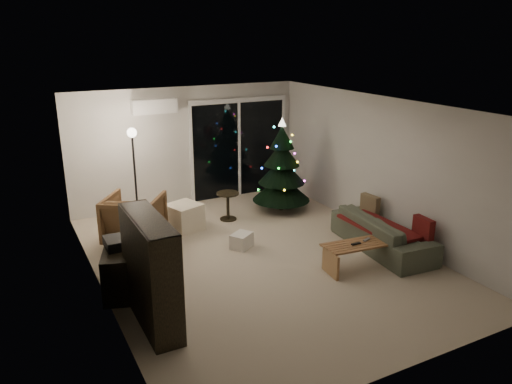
% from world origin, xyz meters
% --- Properties ---
extents(room, '(6.50, 7.51, 2.60)m').
position_xyz_m(room, '(0.46, 1.49, 1.02)').
color(room, beige).
rests_on(room, ground).
extents(bookshelf, '(0.44, 1.44, 1.42)m').
position_xyz_m(bookshelf, '(-2.25, -1.03, 0.71)').
color(bookshelf, black).
rests_on(bookshelf, floor).
extents(media_cabinet, '(0.71, 1.13, 0.66)m').
position_xyz_m(media_cabinet, '(-2.25, 0.01, 0.33)').
color(media_cabinet, black).
rests_on(media_cabinet, floor).
extents(stereo, '(0.34, 0.40, 0.14)m').
position_xyz_m(stereo, '(-2.25, 0.01, 0.74)').
color(stereo, black).
rests_on(stereo, media_cabinet).
extents(armchair, '(1.31, 1.31, 0.87)m').
position_xyz_m(armchair, '(-1.61, 1.64, 0.43)').
color(armchair, brown).
rests_on(armchair, floor).
extents(ottoman, '(0.71, 0.71, 0.50)m').
position_xyz_m(ottoman, '(-0.65, 1.77, 0.25)').
color(ottoman, '#ECE2C7').
rests_on(ottoman, floor).
extents(cardboard_box_a, '(0.52, 0.46, 0.31)m').
position_xyz_m(cardboard_box_a, '(-1.67, 0.21, 0.15)').
color(cardboard_box_a, white).
rests_on(cardboard_box_a, floor).
extents(cardboard_box_b, '(0.46, 0.43, 0.26)m').
position_xyz_m(cardboard_box_b, '(-0.06, 0.53, 0.13)').
color(cardboard_box_b, white).
rests_on(cardboard_box_b, floor).
extents(side_table, '(0.55, 0.55, 0.56)m').
position_xyz_m(side_table, '(0.30, 1.88, 0.28)').
color(side_table, black).
rests_on(side_table, floor).
extents(floor_lamp, '(0.29, 0.29, 1.84)m').
position_xyz_m(floor_lamp, '(-1.36, 2.39, 0.92)').
color(floor_lamp, black).
rests_on(floor_lamp, floor).
extents(sofa, '(0.97, 2.11, 0.60)m').
position_xyz_m(sofa, '(2.05, -0.63, 0.30)').
color(sofa, '#545B4B').
rests_on(sofa, floor).
extents(sofa_throw, '(0.64, 1.48, 0.05)m').
position_xyz_m(sofa_throw, '(1.95, -0.63, 0.43)').
color(sofa_throw, '#58191F').
rests_on(sofa_throw, sofa).
extents(cushion_a, '(0.15, 0.40, 0.39)m').
position_xyz_m(cushion_a, '(2.30, 0.02, 0.54)').
color(cushion_a, olive).
rests_on(cushion_a, sofa).
extents(cushion_b, '(0.15, 0.40, 0.39)m').
position_xyz_m(cushion_b, '(2.30, -1.28, 0.54)').
color(cushion_b, '#58191F').
rests_on(cushion_b, sofa).
extents(coffee_table, '(1.34, 0.59, 0.41)m').
position_xyz_m(coffee_table, '(1.32, -1.02, 0.21)').
color(coffee_table, '#9C794C').
rests_on(coffee_table, floor).
extents(remote_a, '(0.16, 0.05, 0.02)m').
position_xyz_m(remote_a, '(1.17, -1.02, 0.42)').
color(remote_a, black).
rests_on(remote_a, coffee_table).
extents(remote_b, '(0.16, 0.09, 0.02)m').
position_xyz_m(remote_b, '(1.42, -0.97, 0.42)').
color(remote_b, slate).
rests_on(remote_b, coffee_table).
extents(christmas_tree, '(1.54, 1.54, 1.93)m').
position_xyz_m(christmas_tree, '(1.53, 1.90, 0.97)').
color(christmas_tree, black).
rests_on(christmas_tree, floor).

